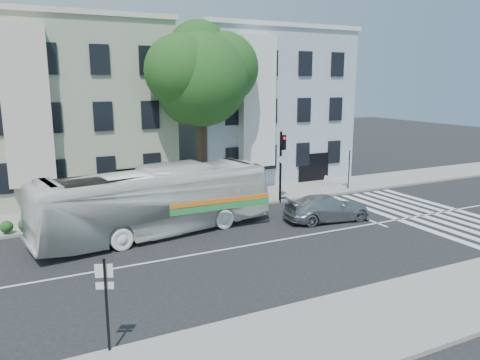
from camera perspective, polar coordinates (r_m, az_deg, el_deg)
ground at (r=22.22m, az=3.86°, el=-7.48°), size 120.00×120.00×0.00m
sidewalk_far at (r=29.08m, az=-4.12°, el=-2.66°), size 80.00×4.00×0.15m
sidewalk_near at (r=16.37m, az=18.67°, el=-15.20°), size 80.00×4.00×0.15m
building_left at (r=33.31m, az=-20.35°, el=7.94°), size 12.00×10.00×11.00m
building_right at (r=37.53m, az=1.63°, el=9.03°), size 12.00×10.00×11.00m
street_tree at (r=28.86m, az=-4.81°, el=12.77°), size 7.30×5.90×11.10m
bus at (r=23.16m, az=-10.19°, el=-2.55°), size 4.58×12.21×3.32m
sedan at (r=25.67m, az=10.60°, el=-3.38°), size 2.57×4.99×1.38m
hedge at (r=25.59m, az=-17.03°, el=-4.21°), size 8.49×2.60×0.70m
traffic_signal at (r=28.55m, az=5.09°, el=2.76°), size 0.46×0.54×4.42m
fire_hydrant at (r=33.25m, az=10.43°, el=-0.12°), size 0.46×0.26×0.81m
near_sign_pole at (r=13.36m, az=-16.06°, el=-13.10°), size 0.46×0.25×2.65m
far_sign_pole at (r=32.88m, az=13.12°, el=1.87°), size 0.48×0.16×2.66m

